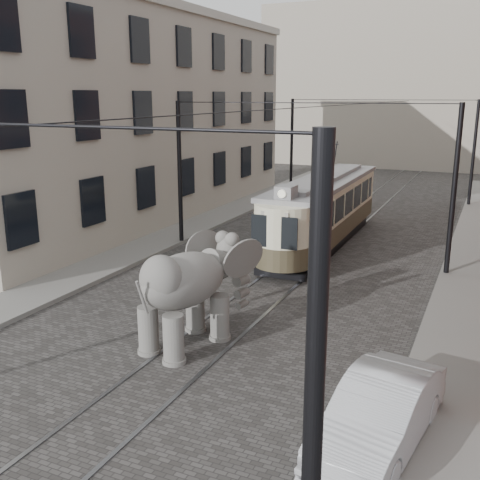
% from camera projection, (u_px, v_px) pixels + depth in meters
% --- Properties ---
extents(ground, '(120.00, 120.00, 0.00)m').
position_uv_depth(ground, '(242.00, 311.00, 16.67)').
color(ground, '#44413F').
extents(tram_rails, '(1.54, 80.00, 0.02)m').
position_uv_depth(tram_rails, '(242.00, 311.00, 16.66)').
color(tram_rails, slate).
rests_on(tram_rails, ground).
extents(sidewalk_right, '(2.00, 60.00, 0.15)m').
position_uv_depth(sidewalk_right, '(457.00, 345.00, 14.23)').
color(sidewalk_right, slate).
rests_on(sidewalk_right, ground).
extents(sidewalk_left, '(2.00, 60.00, 0.15)m').
position_uv_depth(sidewalk_left, '(70.00, 280.00, 19.26)').
color(sidewalk_left, slate).
rests_on(sidewalk_left, ground).
extents(stucco_building, '(7.00, 24.00, 10.00)m').
position_uv_depth(stucco_building, '(127.00, 120.00, 28.64)').
color(stucco_building, '#A19785').
rests_on(stucco_building, ground).
extents(distant_block, '(28.00, 10.00, 14.00)m').
position_uv_depth(distant_block, '(427.00, 86.00, 50.11)').
color(distant_block, '#A19785').
rests_on(distant_block, ground).
extents(catenary, '(11.00, 30.20, 6.00)m').
position_uv_depth(catenary, '(294.00, 186.00, 20.39)').
color(catenary, black).
rests_on(catenary, ground).
extents(tram, '(2.33, 10.90, 4.32)m').
position_uv_depth(tram, '(324.00, 195.00, 23.61)').
color(tram, beige).
rests_on(tram, ground).
extents(elephant, '(3.39, 4.87, 2.71)m').
position_uv_depth(elephant, '(184.00, 296.00, 14.04)').
color(elephant, slate).
rests_on(elephant, ground).
extents(parked_car, '(1.96, 4.15, 1.31)m').
position_uv_depth(parked_car, '(380.00, 413.00, 10.12)').
color(parked_car, '#AEAEB3').
rests_on(parked_car, ground).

